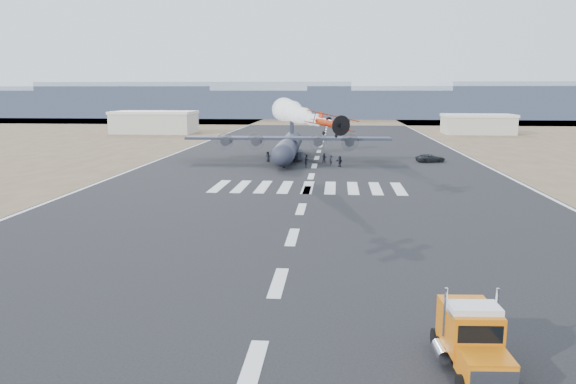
# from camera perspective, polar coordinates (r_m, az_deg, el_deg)

# --- Properties ---
(ground) EXTENTS (500.00, 500.00, 0.00)m
(ground) POSITION_cam_1_polar(r_m,az_deg,el_deg) (27.21, -3.72, -17.54)
(ground) COLOR black
(ground) RESTS_ON ground
(scrub_far) EXTENTS (500.00, 80.00, 0.00)m
(scrub_far) POSITION_cam_1_polar(r_m,az_deg,el_deg) (254.14, 4.14, 7.31)
(scrub_far) COLOR brown
(scrub_far) RESTS_ON ground
(runway_markings) EXTENTS (60.00, 260.00, 0.01)m
(runway_markings) POSITION_cam_1_polar(r_m,az_deg,el_deg) (84.83, 2.37, 1.61)
(runway_markings) COLOR silver
(runway_markings) RESTS_ON ground
(ridge_seg_b) EXTENTS (150.00, 50.00, 15.00)m
(ridge_seg_b) POSITION_cam_1_polar(r_m,az_deg,el_deg) (313.78, -20.51, 8.61)
(ridge_seg_b) COLOR #7F8DA1
(ridge_seg_b) RESTS_ON ground
(ridge_seg_c) EXTENTS (150.00, 50.00, 17.00)m
(ridge_seg_c) POSITION_cam_1_polar(r_m,az_deg,el_deg) (292.04, -8.77, 9.26)
(ridge_seg_c) COLOR #7F8DA1
(ridge_seg_c) RESTS_ON ground
(ridge_seg_d) EXTENTS (150.00, 50.00, 13.00)m
(ridge_seg_d) POSITION_cam_1_polar(r_m,az_deg,el_deg) (283.89, 4.25, 8.92)
(ridge_seg_d) COLOR #7F8DA1
(ridge_seg_d) RESTS_ON ground
(ridge_seg_e) EXTENTS (150.00, 50.00, 15.00)m
(ridge_seg_e) POSITION_cam_1_polar(r_m,az_deg,el_deg) (290.38, 17.34, 8.72)
(ridge_seg_e) COLOR #7F8DA1
(ridge_seg_e) RESTS_ON ground
(hangar_left) EXTENTS (24.50, 14.50, 6.70)m
(hangar_left) POSITION_cam_1_polar(r_m,az_deg,el_deg) (178.01, -13.40, 6.94)
(hangar_left) COLOR #A5A293
(hangar_left) RESTS_ON ground
(hangar_right) EXTENTS (20.50, 12.50, 5.90)m
(hangar_right) POSITION_cam_1_polar(r_m,az_deg,el_deg) (179.12, 18.72, 6.57)
(hangar_right) COLOR #A5A293
(hangar_right) RESTS_ON ground
(semi_truck) EXTENTS (2.76, 7.23, 3.22)m
(semi_truck) POSITION_cam_1_polar(r_m,az_deg,el_deg) (27.65, 18.17, -13.95)
(semi_truck) COLOR black
(semi_truck) RESTS_ON ground
(aerobatic_biplane) EXTENTS (5.91, 5.56, 2.86)m
(aerobatic_biplane) POSITION_cam_1_polar(r_m,az_deg,el_deg) (60.40, 4.25, 7.05)
(aerobatic_biplane) COLOR #AB300B
(smoke_trail) EXTENTS (9.21, 29.06, 3.76)m
(smoke_trail) POSITION_cam_1_polar(r_m,az_deg,el_deg) (84.43, 0.23, 8.11)
(smoke_trail) COLOR white
(transport_aircraft) EXTENTS (37.47, 30.89, 10.85)m
(transport_aircraft) POSITION_cam_1_polar(r_m,az_deg,el_deg) (104.94, 0.04, 4.80)
(transport_aircraft) COLOR #1E202D
(transport_aircraft) RESTS_ON ground
(support_vehicle) EXTENTS (5.70, 3.81, 1.45)m
(support_vehicle) POSITION_cam_1_polar(r_m,az_deg,el_deg) (105.17, 14.28, 3.36)
(support_vehicle) COLOR black
(support_vehicle) RESTS_ON ground
(crew_a) EXTENTS (0.59, 0.69, 1.79)m
(crew_a) POSITION_cam_1_polar(r_m,az_deg,el_deg) (97.28, 4.36, 3.22)
(crew_a) COLOR black
(crew_a) RESTS_ON ground
(crew_b) EXTENTS (0.76, 0.90, 1.59)m
(crew_b) POSITION_cam_1_polar(r_m,az_deg,el_deg) (99.43, 1.91, 3.34)
(crew_b) COLOR black
(crew_b) RESTS_ON ground
(crew_c) EXTENTS (0.93, 1.19, 1.67)m
(crew_c) POSITION_cam_1_polar(r_m,az_deg,el_deg) (94.48, 1.86, 3.00)
(crew_c) COLOR black
(crew_c) RESTS_ON ground
(crew_d) EXTENTS (0.75, 1.14, 1.78)m
(crew_d) POSITION_cam_1_polar(r_m,az_deg,el_deg) (101.05, 0.92, 3.51)
(crew_d) COLOR black
(crew_d) RESTS_ON ground
(crew_e) EXTENTS (1.05, 0.85, 1.86)m
(crew_e) POSITION_cam_1_polar(r_m,az_deg,el_deg) (102.58, -2.06, 3.62)
(crew_e) COLOR black
(crew_e) RESTS_ON ground
(crew_f) EXTENTS (1.46, 1.74, 1.87)m
(crew_f) POSITION_cam_1_polar(r_m,az_deg,el_deg) (95.89, 5.27, 3.13)
(crew_f) COLOR black
(crew_f) RESTS_ON ground
(crew_g) EXTENTS (0.62, 0.71, 1.69)m
(crew_g) POSITION_cam_1_polar(r_m,az_deg,el_deg) (98.49, 0.76, 3.30)
(crew_g) COLOR black
(crew_g) RESTS_ON ground
(crew_h) EXTENTS (0.89, 0.58, 1.77)m
(crew_h) POSITION_cam_1_polar(r_m,az_deg,el_deg) (100.81, 3.72, 3.46)
(crew_h) COLOR black
(crew_h) RESTS_ON ground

